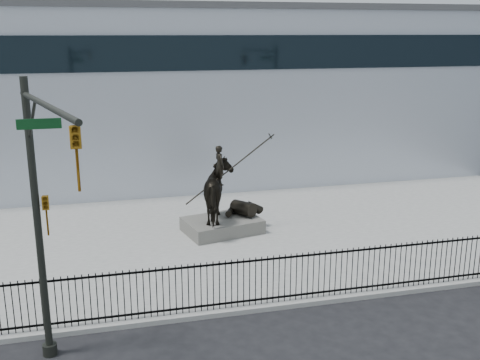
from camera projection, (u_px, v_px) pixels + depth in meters
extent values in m
plane|color=black|center=(311.00, 324.00, 15.75)|extent=(120.00, 120.00, 0.00)
cube|color=gray|center=(247.00, 236.00, 22.29)|extent=(30.00, 12.00, 0.15)
cube|color=silver|center=(192.00, 92.00, 33.34)|extent=(44.00, 14.00, 9.00)
cube|color=black|center=(296.00, 295.00, 16.84)|extent=(22.00, 0.05, 0.05)
cube|color=black|center=(298.00, 256.00, 16.52)|extent=(22.00, 0.05, 0.05)
cube|color=black|center=(297.00, 277.00, 16.69)|extent=(22.00, 0.03, 1.50)
cube|color=#5C5A54|center=(222.00, 225.00, 22.53)|extent=(3.27, 2.58, 0.55)
imported|color=black|center=(222.00, 191.00, 22.16)|extent=(2.42, 2.67, 2.32)
imported|color=black|center=(220.00, 165.00, 21.85)|extent=(0.49, 0.64, 1.57)
cylinder|color=black|center=(229.00, 170.00, 22.09)|extent=(3.65, 0.86, 2.36)
cylinder|color=black|center=(50.00, 349.00, 14.24)|extent=(0.36, 0.36, 0.30)
cylinder|color=black|center=(38.00, 225.00, 13.38)|extent=(0.18, 0.18, 7.00)
cylinder|color=black|center=(45.00, 105.00, 10.74)|extent=(1.47, 4.84, 0.12)
imported|color=#A96E12|center=(77.00, 159.00, 9.05)|extent=(0.18, 0.22, 1.10)
imported|color=#A96E12|center=(47.00, 216.00, 13.39)|extent=(0.16, 0.20, 1.00)
cube|color=#0C3F19|center=(39.00, 124.00, 11.68)|extent=(0.90, 0.03, 0.22)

